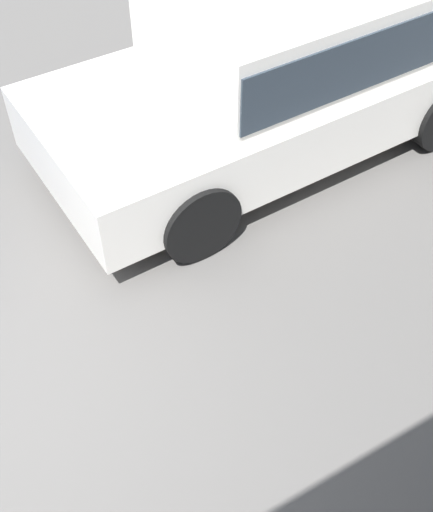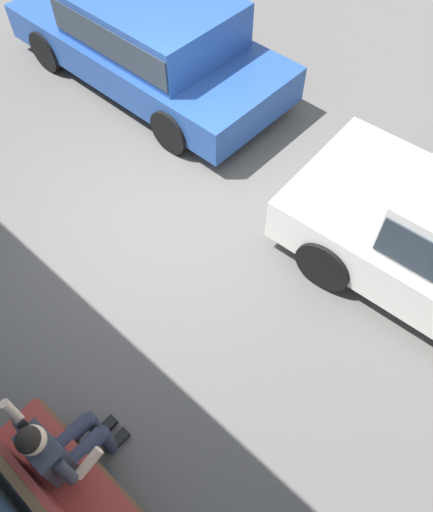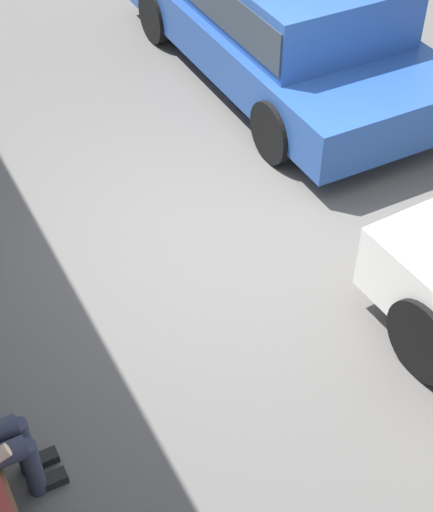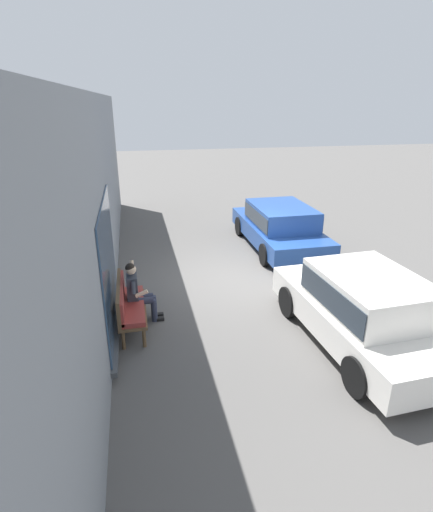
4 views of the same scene
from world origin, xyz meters
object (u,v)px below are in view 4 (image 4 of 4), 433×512
Objects in this scene: parked_car_near at (364,307)px; parked_car_mid at (280,225)px; bench at (127,303)px; person_on_phone at (138,291)px.

parked_car_near is 0.95× the size of parked_car_mid.
parked_car_mid is at bearing -50.04° from bench.
parked_car_near reaches higher than parked_car_mid.
parked_car_mid reaches higher than person_on_phone.
person_on_phone is 5.88m from parked_car_mid.
person_on_phone is at bearing -41.98° from bench.
parked_car_near is at bearing 176.17° from parked_car_mid.
parked_car_near is 5.55m from parked_car_mid.
parked_car_near is (-1.55, -4.39, 0.24)m from bench.
person_on_phone reaches higher than bench.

